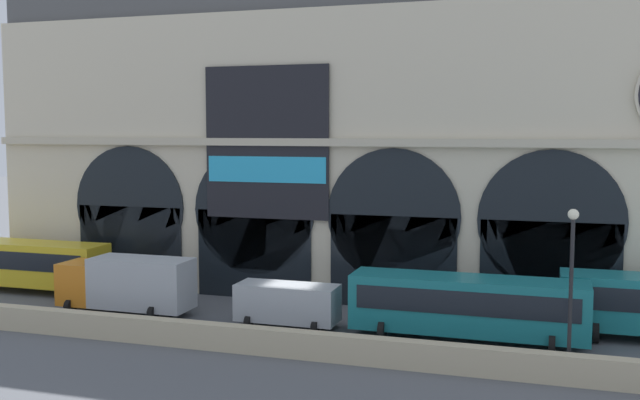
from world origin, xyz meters
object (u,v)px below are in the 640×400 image
at_px(bus_west, 24,263).
at_px(box_truck_midwest, 127,283).
at_px(street_lamp_quayside, 571,271).
at_px(van_center, 287,303).
at_px(bus_mideast, 467,305).

xyz_separation_m(bus_west, box_truck_midwest, (9.25, -2.98, -0.08)).
height_order(bus_west, box_truck_midwest, box_truck_midwest).
bearing_deg(street_lamp_quayside, bus_west, 168.25).
height_order(van_center, street_lamp_quayside, street_lamp_quayside).
bearing_deg(bus_west, van_center, -8.82).
relative_size(bus_west, bus_mideast, 1.00).
height_order(box_truck_midwest, bus_mideast, box_truck_midwest).
bearing_deg(van_center, bus_west, 171.18).
height_order(van_center, bus_mideast, bus_mideast).
height_order(bus_west, street_lamp_quayside, street_lamp_quayside).
xyz_separation_m(van_center, street_lamp_quayside, (13.49, -3.78, 3.17)).
bearing_deg(street_lamp_quayside, bus_mideast, 139.46).
bearing_deg(box_truck_midwest, street_lamp_quayside, -9.17).
height_order(box_truck_midwest, street_lamp_quayside, street_lamp_quayside).
distance_m(box_truck_midwest, street_lamp_quayside, 23.19).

